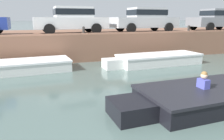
% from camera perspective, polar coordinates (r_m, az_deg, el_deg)
% --- Properties ---
extents(ground_plane, '(400.00, 400.00, 0.00)m').
position_cam_1_polar(ground_plane, '(7.26, 1.46, -6.18)').
color(ground_plane, '#4C605B').
extents(far_quay_wall, '(60.00, 6.00, 1.54)m').
position_cam_1_polar(far_quay_wall, '(15.21, -9.44, 6.98)').
color(far_quay_wall, brown).
rests_on(far_quay_wall, ground).
extents(far_wall_coping, '(60.00, 0.24, 0.08)m').
position_cam_1_polar(far_wall_coping, '(12.31, -7.45, 9.34)').
color(far_wall_coping, '#9F6C52').
rests_on(far_wall_coping, far_quay_wall).
extents(boat_moored_west_white, '(5.63, 2.08, 0.53)m').
position_cam_1_polar(boat_moored_west_white, '(10.88, -24.48, 0.69)').
color(boat_moored_west_white, white).
rests_on(boat_moored_west_white, ground).
extents(boat_moored_central_white, '(5.46, 1.86, 0.56)m').
position_cam_1_polar(boat_moored_central_white, '(11.89, 11.30, 2.72)').
color(boat_moored_central_white, white).
rests_on(boat_moored_central_white, ground).
extents(motorboat_passing, '(6.14, 2.21, 1.00)m').
position_cam_1_polar(motorboat_passing, '(7.09, 25.49, -5.77)').
color(motorboat_passing, black).
rests_on(motorboat_passing, ground).
extents(car_left_inner_white, '(4.27, 2.07, 1.54)m').
position_cam_1_polar(car_left_inner_white, '(13.39, -10.49, 13.02)').
color(car_left_inner_white, white).
rests_on(car_left_inner_white, far_quay_wall).
extents(car_centre_silver, '(4.37, 2.04, 1.54)m').
position_cam_1_polar(car_centre_silver, '(14.83, 8.63, 13.11)').
color(car_centre_silver, '#B7BABC').
rests_on(car_centre_silver, far_quay_wall).
extents(car_right_inner_grey, '(3.96, 2.07, 1.54)m').
position_cam_1_polar(car_right_inner_grey, '(18.20, 25.65, 12.00)').
color(car_right_inner_grey, slate).
rests_on(car_right_inner_grey, far_quay_wall).
extents(mooring_bollard_mid, '(0.15, 0.15, 0.45)m').
position_cam_1_polar(mooring_bollard_mid, '(12.43, -7.44, 10.30)').
color(mooring_bollard_mid, '#2D2B28').
rests_on(mooring_bollard_mid, far_quay_wall).
extents(mooring_bollard_east, '(0.15, 0.15, 0.45)m').
position_cam_1_polar(mooring_bollard_east, '(15.34, 19.39, 10.25)').
color(mooring_bollard_east, '#2D2B28').
rests_on(mooring_bollard_east, far_quay_wall).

